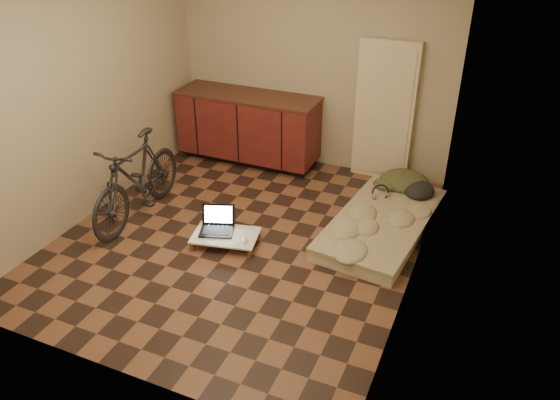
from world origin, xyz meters
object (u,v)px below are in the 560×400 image
at_px(bicycle, 136,175).
at_px(laptop, 217,225).
at_px(lap_desk, 225,236).
at_px(futon, 382,223).

distance_m(bicycle, laptop, 1.05).
bearing_deg(laptop, lap_desk, -44.58).
height_order(futon, laptop, laptop).
relative_size(bicycle, lap_desk, 2.18).
relative_size(futon, lap_desk, 2.62).
xyz_separation_m(bicycle, futon, (2.50, 0.78, -0.44)).
height_order(bicycle, futon, bicycle).
bearing_deg(bicycle, laptop, -4.97).
height_order(bicycle, lap_desk, bicycle).
distance_m(futon, laptop, 1.73).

